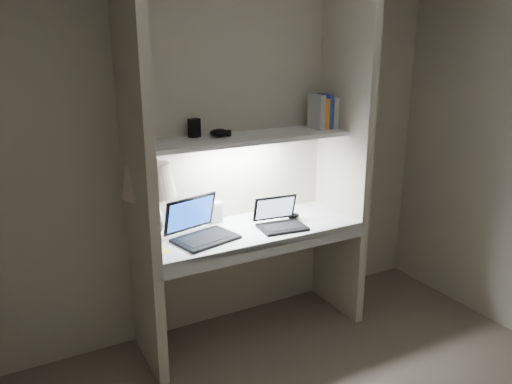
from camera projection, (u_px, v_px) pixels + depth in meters
back_wall at (233, 148)px, 3.38m from camera, size 3.20×0.01×2.50m
alcove_panel_left at (138, 170)px, 2.82m from camera, size 0.06×0.55×2.50m
alcove_panel_right at (344, 145)px, 3.48m from camera, size 0.06×0.55×2.50m
desk at (252, 230)px, 3.29m from camera, size 1.40×0.55×0.04m
desk_apron at (272, 248)px, 3.08m from camera, size 1.46×0.03×0.10m
shelf at (245, 138)px, 3.20m from camera, size 1.40×0.36×0.03m
strip_light at (245, 142)px, 3.21m from camera, size 0.60×0.04×0.02m
table_lamp at (149, 189)px, 3.00m from camera, size 0.33×0.33×0.48m
laptop_main at (200, 229)px, 3.10m from camera, size 0.44×0.40×0.25m
laptop_netbook at (280, 220)px, 3.30m from camera, size 0.33×0.29×0.19m
speaker at (214, 212)px, 3.36m from camera, size 0.10×0.07×0.14m
mouse at (294, 216)px, 3.45m from camera, size 0.11×0.09×0.04m
cable_coil at (283, 214)px, 3.53m from camera, size 0.13×0.13×0.01m
sticky_note at (165, 251)px, 2.91m from camera, size 0.09×0.09×0.00m
book_row at (327, 112)px, 3.47m from camera, size 0.22×0.16×0.24m
shelf_box at (194, 128)px, 3.14m from camera, size 0.08×0.07×0.12m
shelf_gadget at (219, 133)px, 3.15m from camera, size 0.13×0.10×0.05m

